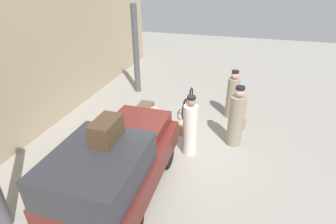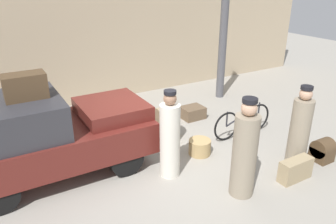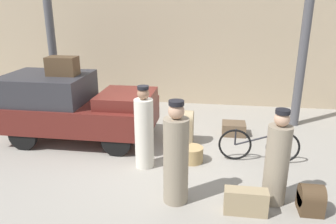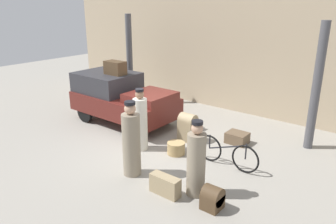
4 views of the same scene
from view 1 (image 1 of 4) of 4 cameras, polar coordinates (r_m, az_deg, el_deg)
ground_plane at (r=7.53m, az=1.04°, el=-7.28°), size 30.00×30.00×0.00m
station_building_facade at (r=8.48m, az=-26.95°, el=10.68°), size 16.00×0.15×4.50m
canopy_pillar_right at (r=10.47m, az=-7.01°, el=13.15°), size 0.23×0.23×3.39m
truck at (r=5.63m, az=-11.31°, el=-11.02°), size 3.52×1.71×1.58m
bicycle at (r=9.16m, az=4.33°, el=2.06°), size 1.66×0.04×0.73m
wicker_basket at (r=8.03m, az=3.65°, el=-3.50°), size 0.47×0.47×0.32m
conductor_in_dark_uniform at (r=8.92m, az=13.83°, el=3.32°), size 0.38×0.38×1.63m
porter_lifting_near_truck at (r=6.87m, az=4.82°, el=-3.50°), size 0.38×0.38×1.69m
porter_with_bicycle at (r=7.44m, az=14.60°, el=-1.48°), size 0.41×0.41×1.77m
suitcase_black_upright at (r=7.89m, az=-3.33°, el=-1.89°), size 0.47×0.41×0.81m
trunk_barrel_dark at (r=9.63m, az=14.97°, el=1.65°), size 0.36×0.38×0.48m
trunk_large_brown at (r=9.24m, az=-4.96°, el=0.89°), size 0.58×0.48×0.31m
suitcase_small_leather at (r=8.72m, az=15.83°, el=-1.50°), size 0.68×0.24×0.42m
trunk_on_truck_roof at (r=4.96m, az=-13.27°, el=-3.88°), size 0.69×0.41×0.43m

